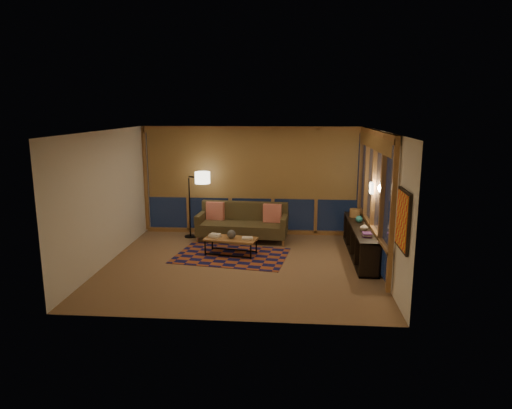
# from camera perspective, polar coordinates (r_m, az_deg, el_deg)

# --- Properties ---
(floor) EXTENTS (5.50, 5.00, 0.01)m
(floor) POSITION_cam_1_polar(r_m,az_deg,el_deg) (9.37, -1.91, -7.56)
(floor) COLOR #946C4B
(floor) RESTS_ON ground
(ceiling) EXTENTS (5.50, 5.00, 0.01)m
(ceiling) POSITION_cam_1_polar(r_m,az_deg,el_deg) (8.85, -2.03, 9.16)
(ceiling) COLOR beige
(ceiling) RESTS_ON walls
(walls) EXTENTS (5.51, 5.01, 2.70)m
(walls) POSITION_cam_1_polar(r_m,az_deg,el_deg) (9.01, -1.97, 0.55)
(walls) COLOR white
(walls) RESTS_ON floor
(window_wall_back) EXTENTS (5.30, 0.16, 2.60)m
(window_wall_back) POSITION_cam_1_polar(r_m,az_deg,el_deg) (11.39, -0.59, 2.95)
(window_wall_back) COLOR #9C6139
(window_wall_back) RESTS_ON walls
(window_wall_right) EXTENTS (0.16, 3.70, 2.60)m
(window_wall_right) POSITION_cam_1_polar(r_m,az_deg,el_deg) (9.69, 14.40, 0.98)
(window_wall_right) COLOR #9C6139
(window_wall_right) RESTS_ON walls
(wall_art) EXTENTS (0.06, 0.74, 0.94)m
(wall_art) POSITION_cam_1_polar(r_m,az_deg,el_deg) (7.33, 17.85, -1.88)
(wall_art) COLOR red
(wall_art) RESTS_ON walls
(wall_sconce) EXTENTS (0.12, 0.18, 0.22)m
(wall_sconce) POSITION_cam_1_polar(r_m,az_deg,el_deg) (9.50, 14.26, 2.00)
(wall_sconce) COLOR #FFF2CE
(wall_sconce) RESTS_ON walls
(sofa) EXTENTS (2.19, 1.02, 0.87)m
(sofa) POSITION_cam_1_polar(r_m,az_deg,el_deg) (10.97, -1.72, -2.28)
(sofa) COLOR brown
(sofa) RESTS_ON floor
(pillow_left) EXTENTS (0.46, 0.22, 0.44)m
(pillow_left) POSITION_cam_1_polar(r_m,az_deg,el_deg) (11.25, -5.11, -0.81)
(pillow_left) COLOR red
(pillow_left) RESTS_ON sofa
(pillow_right) EXTENTS (0.45, 0.18, 0.44)m
(pillow_right) POSITION_cam_1_polar(r_m,az_deg,el_deg) (10.95, 2.05, -1.12)
(pillow_right) COLOR red
(pillow_right) RESTS_ON sofa
(area_rug) EXTENTS (2.56, 1.90, 0.01)m
(area_rug) POSITION_cam_1_polar(r_m,az_deg,el_deg) (9.94, -3.11, -6.39)
(area_rug) COLOR #984823
(area_rug) RESTS_ON floor
(coffee_table) EXTENTS (1.20, 0.72, 0.37)m
(coffee_table) POSITION_cam_1_polar(r_m,az_deg,el_deg) (9.96, -3.15, -5.25)
(coffee_table) COLOR #9C6139
(coffee_table) RESTS_ON floor
(book_stack_a) EXTENTS (0.27, 0.24, 0.06)m
(book_stack_a) POSITION_cam_1_polar(r_m,az_deg,el_deg) (10.00, -5.19, -3.91)
(book_stack_a) COLOR silver
(book_stack_a) RESTS_ON coffee_table
(book_stack_b) EXTENTS (0.23, 0.19, 0.04)m
(book_stack_b) POSITION_cam_1_polar(r_m,az_deg,el_deg) (9.81, -1.10, -4.25)
(book_stack_b) COLOR silver
(book_stack_b) RESTS_ON coffee_table
(ceramic_pot) EXTENTS (0.22, 0.22, 0.19)m
(ceramic_pot) POSITION_cam_1_polar(r_m,az_deg,el_deg) (9.88, -3.08, -3.70)
(ceramic_pot) COLOR black
(ceramic_pot) RESTS_ON coffee_table
(floor_lamp) EXTENTS (0.64, 0.52, 1.66)m
(floor_lamp) POSITION_cam_1_polar(r_m,az_deg,el_deg) (11.28, -8.31, 0.04)
(floor_lamp) COLOR black
(floor_lamp) RESTS_ON floor
(bookshelf) EXTENTS (0.40, 2.71, 0.68)m
(bookshelf) POSITION_cam_1_polar(r_m,az_deg,el_deg) (10.06, 12.87, -4.48)
(bookshelf) COLOR black
(bookshelf) RESTS_ON floor
(basket) EXTENTS (0.31, 0.31, 0.18)m
(basket) POSITION_cam_1_polar(r_m,az_deg,el_deg) (10.73, 12.26, -1.04)
(basket) COLOR #926035
(basket) RESTS_ON bookshelf
(teal_bowl) EXTENTS (0.18, 0.18, 0.16)m
(teal_bowl) POSITION_cam_1_polar(r_m,az_deg,el_deg) (10.21, 12.77, -1.80)
(teal_bowl) COLOR #1E6563
(teal_bowl) RESTS_ON bookshelf
(vase) EXTENTS (0.21, 0.21, 0.17)m
(vase) POSITION_cam_1_polar(r_m,az_deg,el_deg) (9.53, 13.36, -2.76)
(vase) COLOR #C0A88D
(vase) RESTS_ON bookshelf
(shelf_book_stack) EXTENTS (0.23, 0.29, 0.08)m
(shelf_book_stack) POSITION_cam_1_polar(r_m,az_deg,el_deg) (9.17, 13.70, -3.66)
(shelf_book_stack) COLOR silver
(shelf_book_stack) RESTS_ON bookshelf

